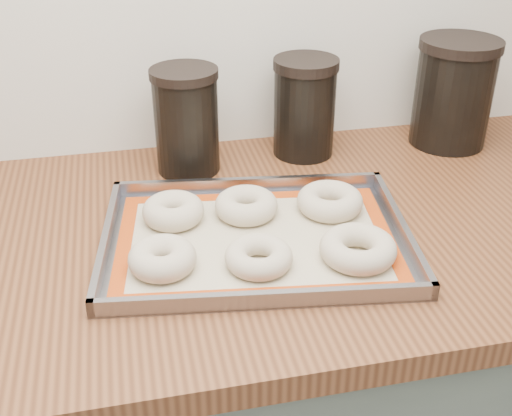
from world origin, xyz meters
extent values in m
cube|color=#5E695D|center=(0.00, 1.68, 0.43)|extent=(3.00, 0.65, 0.86)
cube|color=brown|center=(0.00, 1.68, 0.88)|extent=(3.06, 0.68, 0.04)
cube|color=gray|center=(-0.24, 1.62, 0.90)|extent=(0.50, 0.39, 0.00)
cube|color=gray|center=(-0.22, 1.78, 0.91)|extent=(0.46, 0.07, 0.02)
cube|color=gray|center=(-0.27, 1.46, 0.91)|extent=(0.46, 0.07, 0.02)
cube|color=gray|center=(-0.47, 1.65, 0.91)|extent=(0.05, 0.33, 0.02)
cube|color=gray|center=(-0.02, 1.59, 0.91)|extent=(0.05, 0.33, 0.02)
cube|color=#C6B793|center=(-0.24, 1.62, 0.90)|extent=(0.46, 0.34, 0.00)
cube|color=#B23A0B|center=(-0.23, 1.75, 0.91)|extent=(0.42, 0.08, 0.00)
cube|color=#B23A0B|center=(-0.26, 1.49, 0.91)|extent=(0.42, 0.08, 0.00)
cube|color=#B23A0B|center=(-0.44, 1.65, 0.91)|extent=(0.06, 0.25, 0.00)
cube|color=#B23A0B|center=(-0.05, 1.59, 0.91)|extent=(0.06, 0.25, 0.00)
torus|color=#BEAD93|center=(-0.39, 1.57, 0.92)|extent=(0.10, 0.10, 0.04)
torus|color=#BEAD93|center=(-0.26, 1.55, 0.92)|extent=(0.11, 0.11, 0.03)
torus|color=#BEAD93|center=(-0.11, 1.54, 0.92)|extent=(0.13, 0.13, 0.04)
torus|color=#BEAD93|center=(-0.36, 1.70, 0.92)|extent=(0.12, 0.12, 0.04)
torus|color=#BEAD93|center=(-0.24, 1.69, 0.92)|extent=(0.11, 0.11, 0.04)
torus|color=#BEAD93|center=(-0.11, 1.68, 0.92)|extent=(0.11, 0.11, 0.04)
cylinder|color=black|center=(-0.31, 1.89, 0.99)|extent=(0.11, 0.11, 0.18)
cylinder|color=black|center=(-0.31, 1.89, 1.08)|extent=(0.12, 0.12, 0.02)
cylinder|color=black|center=(-0.09, 1.91, 0.98)|extent=(0.12, 0.12, 0.17)
cylinder|color=black|center=(-0.09, 1.91, 1.08)|extent=(0.12, 0.12, 0.02)
cylinder|color=black|center=(0.21, 1.90, 1.00)|extent=(0.15, 0.15, 0.19)
cylinder|color=black|center=(0.21, 1.90, 1.10)|extent=(0.16, 0.16, 0.02)
camera|label=1|loc=(-0.42, 0.82, 1.44)|focal=45.00mm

